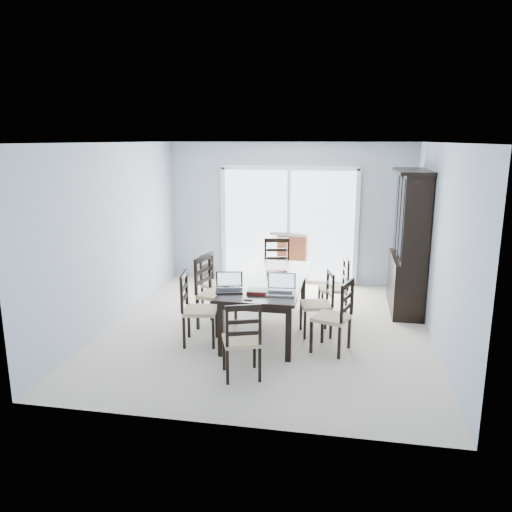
% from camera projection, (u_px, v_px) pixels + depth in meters
% --- Properties ---
extents(floor, '(5.00, 5.00, 0.00)m').
position_uv_depth(floor, '(267.00, 329.00, 7.12)').
color(floor, beige).
rests_on(floor, ground).
extents(ceiling, '(5.00, 5.00, 0.00)m').
position_uv_depth(ceiling, '(268.00, 143.00, 6.53)').
color(ceiling, white).
rests_on(ceiling, back_wall).
extents(back_wall, '(4.50, 0.02, 2.60)m').
position_uv_depth(back_wall, '(289.00, 214.00, 9.22)').
color(back_wall, '#9EACBD').
rests_on(back_wall, floor).
extents(wall_left, '(0.02, 5.00, 2.60)m').
position_uv_depth(wall_left, '(114.00, 234.00, 7.22)').
color(wall_left, '#9EACBD').
rests_on(wall_left, floor).
extents(wall_right, '(0.02, 5.00, 2.60)m').
position_uv_depth(wall_right, '(440.00, 246.00, 6.43)').
color(wall_right, '#9EACBD').
rests_on(wall_right, floor).
extents(balcony, '(4.50, 2.00, 0.10)m').
position_uv_depth(balcony, '(293.00, 271.00, 10.49)').
color(balcony, gray).
rests_on(balcony, ground).
extents(railing, '(4.50, 0.06, 1.10)m').
position_uv_depth(railing, '(299.00, 234.00, 11.31)').
color(railing, '#99999E').
rests_on(railing, balcony).
extents(dining_table, '(1.00, 2.20, 0.75)m').
position_uv_depth(dining_table, '(267.00, 284.00, 6.97)').
color(dining_table, black).
rests_on(dining_table, floor).
extents(china_hutch, '(0.50, 1.38, 2.20)m').
position_uv_depth(china_hutch, '(409.00, 243.00, 7.72)').
color(china_hutch, black).
rests_on(china_hutch, floor).
extents(sliding_door, '(2.52, 0.05, 2.18)m').
position_uv_depth(sliding_door, '(289.00, 225.00, 9.25)').
color(sliding_door, silver).
rests_on(sliding_door, floor).
extents(chair_left_near, '(0.49, 0.48, 1.11)m').
position_uv_depth(chair_left_near, '(193.00, 301.00, 6.51)').
color(chair_left_near, black).
rests_on(chair_left_near, floor).
extents(chair_left_mid, '(0.55, 0.54, 1.18)m').
position_uv_depth(chair_left_mid, '(210.00, 284.00, 7.11)').
color(chair_left_mid, black).
rests_on(chair_left_mid, floor).
extents(chair_left_far, '(0.49, 0.48, 1.05)m').
position_uv_depth(chair_left_far, '(213.00, 276.00, 7.80)').
color(chair_left_far, black).
rests_on(chair_left_far, floor).
extents(chair_right_near, '(0.53, 0.53, 1.09)m').
position_uv_depth(chair_right_near, '(339.00, 309.00, 6.22)').
color(chair_right_near, black).
rests_on(chair_right_near, floor).
extents(chair_right_mid, '(0.49, 0.48, 1.04)m').
position_uv_depth(chair_right_mid, '(323.00, 296.00, 6.82)').
color(chair_right_mid, black).
rests_on(chair_right_mid, floor).
extents(chair_right_far, '(0.47, 0.46, 1.05)m').
position_uv_depth(chair_right_far, '(339.00, 280.00, 7.56)').
color(chair_right_far, black).
rests_on(chair_right_far, floor).
extents(chair_end_near, '(0.51, 0.52, 1.06)m').
position_uv_depth(chair_end_near, '(242.00, 333.00, 5.50)').
color(chair_end_near, black).
rests_on(chair_end_near, floor).
extents(chair_end_far, '(0.52, 0.53, 1.16)m').
position_uv_depth(chair_end_far, '(277.00, 262.00, 8.46)').
color(chair_end_far, black).
rests_on(chair_end_far, floor).
extents(laptop_dark, '(0.39, 0.31, 0.24)m').
position_uv_depth(laptop_dark, '(229.00, 287.00, 6.34)').
color(laptop_dark, black).
rests_on(laptop_dark, dining_table).
extents(laptop_silver, '(0.37, 0.27, 0.25)m').
position_uv_depth(laptop_silver, '(281.00, 289.00, 6.23)').
color(laptop_silver, '#B0AFB2').
rests_on(laptop_silver, dining_table).
extents(book_stack, '(0.27, 0.20, 0.04)m').
position_uv_depth(book_stack, '(257.00, 291.00, 6.30)').
color(book_stack, maroon).
rests_on(book_stack, dining_table).
extents(cell_phone, '(0.11, 0.07, 0.01)m').
position_uv_depth(cell_phone, '(248.00, 299.00, 6.02)').
color(cell_phone, black).
rests_on(cell_phone, dining_table).
extents(game_box, '(0.30, 0.23, 0.07)m').
position_uv_depth(game_box, '(277.00, 273.00, 7.12)').
color(game_box, '#521110').
rests_on(game_box, dining_table).
extents(hot_tub, '(2.10, 1.94, 0.95)m').
position_uv_depth(hot_tub, '(274.00, 247.00, 10.26)').
color(hot_tub, maroon).
rests_on(hot_tub, balcony).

